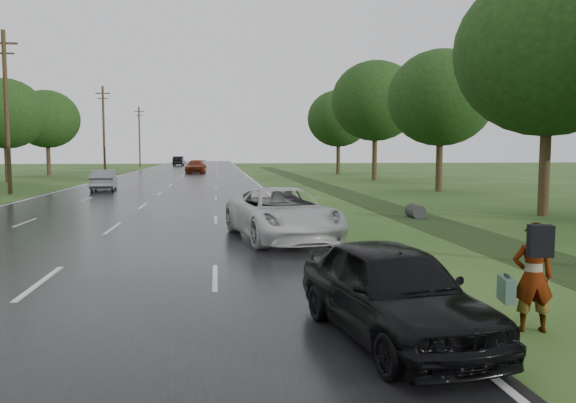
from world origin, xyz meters
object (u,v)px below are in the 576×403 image
(pedestrian, at_px, (532,275))
(white_pickup, at_px, (282,213))
(silver_sedan, at_px, (104,180))
(dark_sedan, at_px, (393,291))

(pedestrian, height_order, white_pickup, pedestrian)
(pedestrian, bearing_deg, white_pickup, -61.69)
(silver_sedan, bearing_deg, white_pickup, 106.84)
(white_pickup, bearing_deg, silver_sedan, 103.18)
(dark_sedan, relative_size, silver_sedan, 0.95)
(pedestrian, xyz_separation_m, white_pickup, (-2.68, 9.01, -0.04))
(silver_sedan, bearing_deg, dark_sedan, 101.35)
(dark_sedan, distance_m, silver_sedan, 32.84)
(dark_sedan, bearing_deg, silver_sedan, 98.11)
(silver_sedan, bearing_deg, pedestrian, 104.99)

